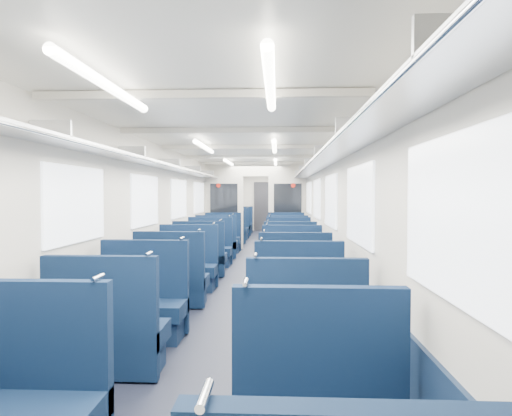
{
  "coord_description": "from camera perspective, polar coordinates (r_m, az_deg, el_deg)",
  "views": [
    {
      "loc": [
        0.6,
        -9.53,
        1.53
      ],
      "look_at": [
        0.05,
        1.96,
        1.16
      ],
      "focal_mm": 31.45,
      "sensor_mm": 36.0,
      "label": 1
    }
  ],
  "objects": [
    {
      "name": "seat_8",
      "position": [
        6.24,
        -10.69,
        -9.29
      ],
      "size": [
        0.95,
        0.52,
        1.06
      ],
      "color": "#0C1E3B",
      "rests_on": "floor"
    },
    {
      "name": "floor",
      "position": [
        9.67,
        -0.84,
        -7.24
      ],
      "size": [
        2.8,
        18.0,
        0.01
      ],
      "primitive_type": "cube",
      "color": "black",
      "rests_on": "ground"
    },
    {
      "name": "seat_4",
      "position": [
        4.11,
        -18.45,
        -15.28
      ],
      "size": [
        0.95,
        0.52,
        1.06
      ],
      "color": "#0C1E3B",
      "rests_on": "floor"
    },
    {
      "name": "wall_left",
      "position": [
        9.74,
        -9.09,
        -0.25
      ],
      "size": [
        0.02,
        18.0,
        2.35
      ],
      "primitive_type": "cube",
      "color": "#BCB6A7",
      "rests_on": "floor"
    },
    {
      "name": "seat_10",
      "position": [
        7.27,
        -8.71,
        -7.7
      ],
      "size": [
        0.95,
        0.52,
        1.06
      ],
      "color": "#0C1E3B",
      "rests_on": "floor"
    },
    {
      "name": "wall_far",
      "position": [
        18.54,
        0.91,
        0.77
      ],
      "size": [
        2.8,
        0.02,
        2.35
      ],
      "primitive_type": "cube",
      "color": "#BCB6A7",
      "rests_on": "floor"
    },
    {
      "name": "seat_7",
      "position": [
        4.76,
        5.55,
        -12.79
      ],
      "size": [
        0.95,
        0.52,
        1.06
      ],
      "color": "#0C1E3B",
      "rests_on": "floor"
    },
    {
      "name": "bulkhead",
      "position": [
        12.32,
        -0.03,
        0.48
      ],
      "size": [
        2.8,
        0.1,
        2.35
      ],
      "color": "beige",
      "rests_on": "floor"
    },
    {
      "name": "seat_14",
      "position": [
        9.52,
        -5.93,
        -5.42
      ],
      "size": [
        0.95,
        0.52,
        1.06
      ],
      "color": "#0C1E3B",
      "rests_on": "floor"
    },
    {
      "name": "end_door",
      "position": [
        18.48,
        0.9,
        0.22
      ],
      "size": [
        0.75,
        0.06,
        2.0
      ],
      "primitive_type": "cube",
      "color": "black",
      "rests_on": "floor"
    },
    {
      "name": "windows",
      "position": [
        9.09,
        -1.03,
        1.17
      ],
      "size": [
        2.78,
        15.6,
        0.75
      ],
      "color": "white",
      "rests_on": "wall_left"
    },
    {
      "name": "seat_25",
      "position": [
        16.0,
        3.58,
        -2.46
      ],
      "size": [
        0.95,
        0.52,
        1.06
      ],
      "color": "#0C1E3B",
      "rests_on": "floor"
    },
    {
      "name": "seat_16",
      "position": [
        10.61,
        -5.02,
        -4.66
      ],
      "size": [
        0.95,
        0.52,
        1.06
      ],
      "color": "#0C1E3B",
      "rests_on": "floor"
    },
    {
      "name": "seat_5",
      "position": [
        3.81,
        6.31,
        -16.57
      ],
      "size": [
        0.95,
        0.52,
        1.06
      ],
      "color": "#0C1E3B",
      "rests_on": "floor"
    },
    {
      "name": "seat_13",
      "position": [
        8.23,
        4.35,
        -6.56
      ],
      "size": [
        0.95,
        0.52,
        1.06
      ],
      "color": "#0C1E3B",
      "rests_on": "floor"
    },
    {
      "name": "seat_11",
      "position": [
        7.08,
        4.61,
        -7.94
      ],
      "size": [
        0.95,
        0.52,
        1.06
      ],
      "color": "#0C1E3B",
      "rests_on": "floor"
    },
    {
      "name": "seat_23",
      "position": [
        14.76,
        3.65,
        -2.82
      ],
      "size": [
        0.95,
        0.52,
        1.06
      ],
      "color": "#0C1E3B",
      "rests_on": "floor"
    },
    {
      "name": "seat_21",
      "position": [
        13.79,
        3.71,
        -3.15
      ],
      "size": [
        0.95,
        0.52,
        1.06
      ],
      "color": "#0C1E3B",
      "rests_on": "floor"
    },
    {
      "name": "dado_left",
      "position": [
        9.8,
        -8.98,
        -5.07
      ],
      "size": [
        0.03,
        17.9,
        0.7
      ],
      "primitive_type": "cube",
      "color": "#0E1B31",
      "rests_on": "floor"
    },
    {
      "name": "seat_22",
      "position": [
        14.95,
        -2.74,
        -2.76
      ],
      "size": [
        0.95,
        0.52,
        1.06
      ],
      "color": "#0C1E3B",
      "rests_on": "floor"
    },
    {
      "name": "dado_right",
      "position": [
        9.63,
        7.44,
        -5.19
      ],
      "size": [
        0.03,
        17.9,
        0.7
      ],
      "primitive_type": "cube",
      "color": "#0E1B31",
      "rests_on": "floor"
    },
    {
      "name": "wall_right",
      "position": [
        9.57,
        7.55,
        -0.28
      ],
      "size": [
        0.02,
        18.0,
        2.35
      ],
      "primitive_type": "cube",
      "color": "#BCB6A7",
      "rests_on": "floor"
    },
    {
      "name": "seat_2",
      "position": [
        3.02,
        -27.94,
        -21.82
      ],
      "size": [
        0.95,
        0.52,
        1.06
      ],
      "color": "#0C1E3B",
      "rests_on": "floor"
    },
    {
      "name": "ceiling_fittings",
      "position": [
        9.32,
        -0.95,
        6.54
      ],
      "size": [
        2.7,
        16.06,
        0.11
      ],
      "color": "beige",
      "rests_on": "ceiling"
    },
    {
      "name": "seat_12",
      "position": [
        8.37,
        -7.15,
        -6.42
      ],
      "size": [
        0.95,
        0.52,
        1.06
      ],
      "color": "#0C1E3B",
      "rests_on": "floor"
    },
    {
      "name": "seat_17",
      "position": [
        10.49,
        4.01,
        -4.74
      ],
      "size": [
        0.95,
        0.52,
        1.06
      ],
      "color": "#0C1E3B",
      "rests_on": "floor"
    },
    {
      "name": "seat_26",
      "position": [
        17.16,
        -2.03,
        -2.16
      ],
      "size": [
        0.95,
        0.52,
        1.06
      ],
      "color": "#0C1E3B",
      "rests_on": "floor"
    },
    {
      "name": "seat_20",
      "position": [
        13.71,
        -3.24,
        -3.18
      ],
      "size": [
        0.95,
        0.52,
        1.06
      ],
      "color": "#0C1E3B",
      "rests_on": "floor"
    },
    {
      "name": "seat_6",
      "position": [
        4.99,
        -14.34,
        -12.17
      ],
      "size": [
        0.95,
        0.52,
        1.06
      ],
      "color": "#0C1E3B",
      "rests_on": "floor"
    },
    {
      "name": "luggage_rack_right",
      "position": [
        9.56,
        6.45,
        4.51
      ],
      "size": [
        0.36,
        17.4,
        0.18
      ],
      "color": "#B2B5BA",
      "rests_on": "wall_right"
    },
    {
      "name": "seat_18",
      "position": [
        11.7,
        -4.29,
        -4.05
      ],
      "size": [
        0.95,
        0.52,
        1.06
      ],
      "color": "#0C1E3B",
      "rests_on": "floor"
    },
    {
      "name": "seat_9",
      "position": [
        6.02,
        4.95,
        -9.68
      ],
      "size": [
        0.95,
        0.52,
        1.06
      ],
      "color": "#0C1E3B",
      "rests_on": "floor"
    },
    {
      "name": "seat_27",
      "position": [
        17.04,
        3.53,
        -2.19
      ],
      "size": [
        0.95,
        0.52,
        1.06
      ],
      "color": "#0C1E3B",
      "rests_on": "floor"
    },
    {
      "name": "luggage_rack_left",
      "position": [
        9.71,
        -8.03,
        4.46
      ],
      "size": [
        0.36,
        17.4,
        0.18
      ],
      "color": "#B2B5BA",
      "rests_on": "wall_left"
    },
    {
      "name": "seat_15",
      "position": [
        9.5,
        4.14,
        -5.43
      ],
      "size": [
        0.95,
        0.52,
        1.06
      ],
      "color": "#0C1E3B",
      "rests_on": "floor"
    },
    {
      "name": "seat_24",
      "position": [
        16.14,
        -2.33,
        -2.42
      ],
      "size": [
        0.95,
        0.52,
        1.06
      ],
      "color": "#0C1E3B",
      "rests_on": "floor"
    },
    {
      "name": "ceiling",
      "position": [
        9.58,
        -0.85,
        6.77
      ],
      "size": [
        2.8,
        18.0,
        0.01
      ],
      "primitive_type": "cube",
      "color": "silver",
      "rests_on": "wall_left"
    },
    {
      "name": "seat_19",
      "position": [
        11.76,
        3.87,
        -4.02
      ],
      "size": [
        0.95,
        0.52,
        1.06
      ],
      "color": "#0C1E3B",
      "rests_on": "floor"
    }
  ]
}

